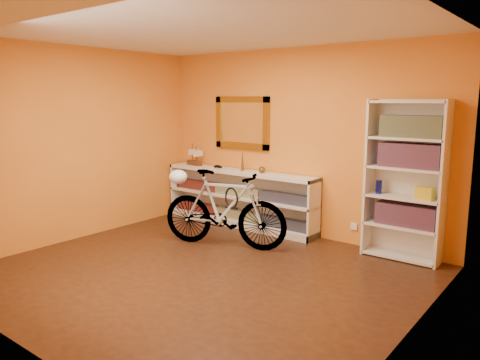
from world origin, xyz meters
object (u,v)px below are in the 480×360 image
Objects in this scene: helmet at (178,177)px; bicycle at (224,209)px; console_unit at (239,198)px; bookcase at (405,181)px.

bicycle is at bearing 17.90° from helmet.
console_unit is 1.37× the size of bookcase.
bookcase reaches higher than helmet.
helmet is (-2.59, -1.16, -0.06)m from bookcase.
console_unit is 1.23m from helmet.
console_unit is 10.50× the size of helmet.
helmet is (-0.14, -1.13, 0.46)m from console_unit.
bicycle reaches higher than helmet.
bookcase is 2.24m from bicycle.
bookcase is 1.11× the size of bicycle.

